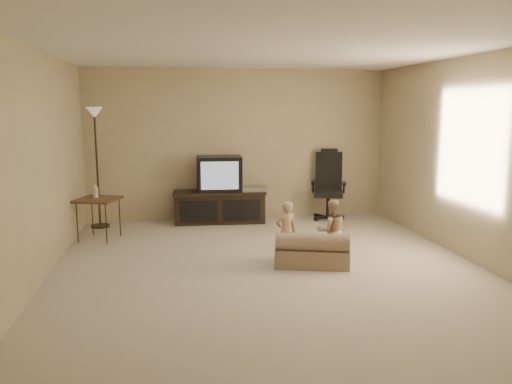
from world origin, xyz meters
The scene contains 9 objects.
floor centered at (0.00, 0.00, 0.00)m, with size 5.50×5.50×0.00m, color beige.
room_shell centered at (0.00, 0.00, 1.52)m, with size 5.50×5.50×5.50m.
tv_stand centered at (-0.34, 2.49, 0.45)m, with size 1.54×0.63×1.09m.
office_chair centered at (1.49, 2.42, 0.42)m, with size 0.68×0.70×1.18m.
side_table centered at (-2.15, 1.66, 0.58)m, with size 0.69×0.69×0.81m.
floor_lamp centered at (-2.25, 2.44, 1.37)m, with size 0.29×0.29×1.88m.
child_sofa centered at (0.53, -0.02, 0.17)m, with size 0.96×0.69×0.43m.
toddler_left centered at (0.26, 0.19, 0.38)m, with size 0.28×0.20×0.76m, color tan.
toddler_right centered at (0.81, 0.12, 0.39)m, with size 0.37×0.21×0.77m, color tan.
Camera 1 is at (-1.05, -5.57, 1.87)m, focal length 35.00 mm.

